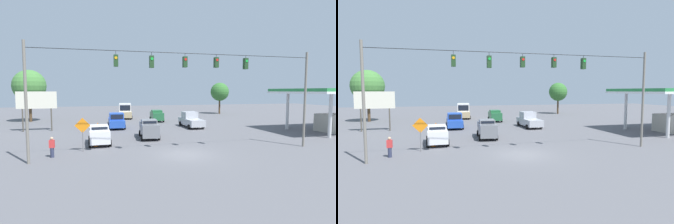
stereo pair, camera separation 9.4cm
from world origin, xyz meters
TOP-DOWN VIEW (x-y plane):
  - ground_plane at (0.00, 0.00)m, footprint 140.00×140.00m
  - overhead_signal_span at (-0.01, -0.19)m, footprint 23.07×0.38m
  - sedan_green_oncoming_deep at (-2.59, -22.97)m, footprint 2.21×4.57m
  - sedan_grey_withflow_mid at (1.47, -8.01)m, footprint 2.20×4.54m
  - pickup_truck_blue_withflow_far at (4.42, -16.64)m, footprint 2.24×5.49m
  - sedan_white_parked_shoulder at (6.65, -5.95)m, footprint 2.15×4.11m
  - box_truck_tan_withflow_deep at (2.04, -29.49)m, footprint 2.91×6.19m
  - pickup_truck_silver_oncoming_far at (-5.80, -15.02)m, footprint 2.33×5.53m
  - traffic_cone_nearest at (6.98, -5.06)m, footprint 0.41×0.41m
  - traffic_cone_second at (6.85, -8.28)m, footprint 0.41×0.41m
  - traffic_cone_third at (7.04, -12.04)m, footprint 0.41×0.41m
  - traffic_cone_fourth at (6.88, -15.58)m, footprint 0.41×0.41m
  - traffic_cone_fifth at (6.92, -18.90)m, footprint 0.41×0.41m
  - roadside_billboard at (14.21, -16.23)m, footprint 4.73×0.16m
  - work_zone_sign at (7.98, -3.19)m, footprint 1.27×0.06m
  - pedestrian at (10.15, -1.70)m, footprint 0.40×0.28m
  - tree_horizon_left at (17.67, -27.73)m, footprint 5.18×5.18m
  - tree_horizon_right at (-19.11, -33.59)m, footprint 4.00×4.00m

SIDE VIEW (x-z plane):
  - ground_plane at x=0.00m, z-range 0.00..0.00m
  - traffic_cone_nearest at x=6.98m, z-range 0.00..0.57m
  - traffic_cone_second at x=6.85m, z-range 0.00..0.57m
  - traffic_cone_third at x=7.04m, z-range 0.00..0.57m
  - traffic_cone_fourth at x=6.88m, z-range 0.00..0.57m
  - traffic_cone_fifth at x=6.92m, z-range 0.00..0.57m
  - pedestrian at x=10.15m, z-range -0.01..1.58m
  - sedan_white_parked_shoulder at x=6.65m, z-range 0.04..1.86m
  - pickup_truck_blue_withflow_far at x=4.42m, z-range -0.08..2.04m
  - pickup_truck_silver_oncoming_far at x=-5.80m, z-range -0.08..2.04m
  - sedan_green_oncoming_deep at x=-2.59m, z-range 0.04..1.93m
  - sedan_grey_withflow_mid at x=1.47m, z-range 0.04..2.04m
  - box_truck_tan_withflow_deep at x=2.04m, z-range -0.01..2.71m
  - work_zone_sign at x=7.98m, z-range 0.57..3.41m
  - roadside_billboard at x=14.21m, z-range 1.16..6.16m
  - tree_horizon_right at x=-19.11m, z-range 1.41..8.29m
  - overhead_signal_span at x=-0.01m, z-range 1.38..9.90m
  - tree_horizon_left at x=17.67m, z-range 1.64..10.14m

